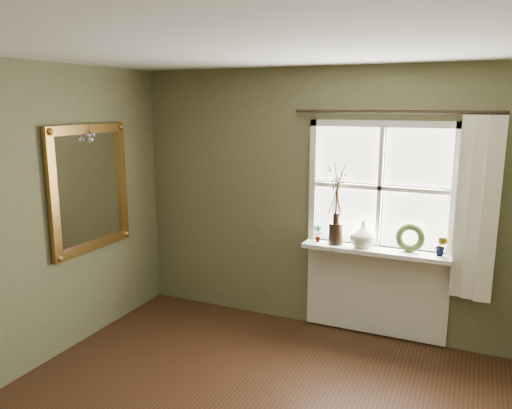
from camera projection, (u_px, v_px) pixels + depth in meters
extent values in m
plane|color=silver|center=(209.00, 37.00, 2.65)|extent=(4.50, 4.50, 0.00)
cube|color=brown|center=(325.00, 201.00, 4.97)|extent=(4.00, 0.10, 2.60)
cube|color=silver|center=(377.00, 249.00, 4.76)|extent=(1.36, 0.06, 0.06)
cube|color=silver|center=(383.00, 124.00, 4.53)|extent=(1.36, 0.06, 0.06)
cube|color=silver|center=(313.00, 183.00, 4.90)|extent=(0.06, 0.06, 1.24)
cube|color=silver|center=(455.00, 193.00, 4.38)|extent=(0.06, 0.06, 1.24)
cube|color=silver|center=(380.00, 188.00, 4.64)|extent=(1.24, 0.05, 0.04)
cube|color=silver|center=(380.00, 188.00, 4.64)|extent=(0.04, 0.05, 1.12)
cube|color=white|center=(347.00, 155.00, 4.74)|extent=(0.59, 0.01, 0.53)
cube|color=white|center=(419.00, 158.00, 4.48)|extent=(0.59, 0.01, 0.53)
cube|color=white|center=(345.00, 215.00, 4.86)|extent=(0.59, 0.01, 0.53)
cube|color=white|center=(414.00, 221.00, 4.60)|extent=(0.59, 0.01, 0.53)
cube|color=silver|center=(375.00, 250.00, 4.67)|extent=(1.36, 0.26, 0.04)
cube|color=silver|center=(375.00, 291.00, 4.86)|extent=(1.36, 0.04, 0.88)
cylinder|color=black|center=(336.00, 233.00, 4.80)|extent=(0.15, 0.15, 0.21)
imported|color=silver|center=(363.00, 234.00, 4.69)|extent=(0.30, 0.30, 0.25)
torus|color=#33451E|center=(410.00, 241.00, 4.56)|extent=(0.27, 0.13, 0.27)
imported|color=#33451E|center=(318.00, 233.00, 4.87)|extent=(0.10, 0.07, 0.17)
imported|color=#33451E|center=(441.00, 246.00, 4.42)|extent=(0.12, 0.11, 0.18)
cube|color=beige|center=(477.00, 210.00, 4.25)|extent=(0.36, 0.12, 1.59)
cylinder|color=black|center=(394.00, 112.00, 4.42)|extent=(1.84, 0.03, 0.03)
cube|color=white|center=(89.00, 188.00, 4.71)|extent=(0.02, 0.83, 1.02)
cube|color=olive|center=(86.00, 129.00, 4.59)|extent=(0.05, 1.00, 0.09)
cube|color=olive|center=(94.00, 245.00, 4.81)|extent=(0.05, 1.00, 0.09)
cube|color=olive|center=(53.00, 196.00, 4.29)|extent=(0.05, 0.09, 1.02)
cube|color=olive|center=(122.00, 181.00, 5.11)|extent=(0.05, 0.09, 1.02)
sphere|color=silver|center=(88.00, 136.00, 4.56)|extent=(0.04, 0.04, 0.04)
sphere|color=silver|center=(91.00, 140.00, 4.59)|extent=(0.04, 0.04, 0.04)
sphere|color=silver|center=(93.00, 134.00, 4.61)|extent=(0.04, 0.04, 0.04)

